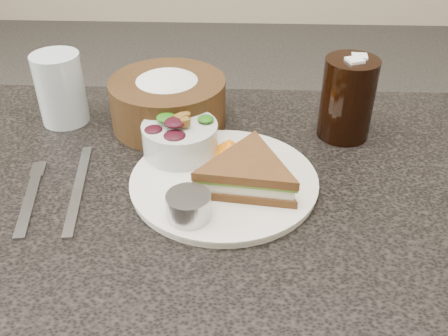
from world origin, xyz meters
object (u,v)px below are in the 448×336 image
salad_bowl (180,133)px  sandwich (248,174)px  dinner_plate (224,181)px  bread_basket (168,95)px  water_glass (61,89)px  dressing_ramekin (189,206)px  cola_glass (348,95)px

salad_bowl → sandwich: bearing=-39.6°
dinner_plate → sandwich: bearing=-28.8°
bread_basket → water_glass: 0.19m
dinner_plate → salad_bowl: bearing=136.1°
salad_bowl → bread_basket: size_ratio=0.59×
dressing_ramekin → cola_glass: bearing=45.5°
dinner_plate → water_glass: bearing=147.8°
sandwich → bread_basket: bearing=131.8°
bread_basket → cola_glass: cola_glass is taller
bread_basket → water_glass: bearing=179.0°
sandwich → water_glass: (-0.33, 0.20, 0.03)m
cola_glass → bread_basket: bearing=175.0°
sandwich → bread_basket: size_ratio=0.84×
sandwich → salad_bowl: 0.14m
dinner_plate → cola_glass: 0.26m
salad_bowl → water_glass: bearing=152.5°
dressing_ramekin → water_glass: (-0.25, 0.27, 0.03)m
dressing_ramekin → cola_glass: size_ratio=0.40×
water_glass → sandwich: bearing=-31.8°
sandwich → salad_bowl: (-0.11, 0.09, 0.01)m
salad_bowl → cola_glass: 0.28m
dinner_plate → salad_bowl: size_ratio=2.31×
sandwich → salad_bowl: size_ratio=1.42×
dinner_plate → bread_basket: (-0.10, 0.18, 0.05)m
salad_bowl → water_glass: 0.25m
dinner_plate → salad_bowl: salad_bowl is taller
salad_bowl → cola_glass: bearing=17.7°
sandwich → dressing_ramekin: 0.10m
salad_bowl → bread_basket: (-0.03, 0.11, 0.01)m
dinner_plate → bread_basket: bearing=120.1°
bread_basket → dinner_plate: bearing=-59.9°
water_glass → dinner_plate: bearing=-32.2°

